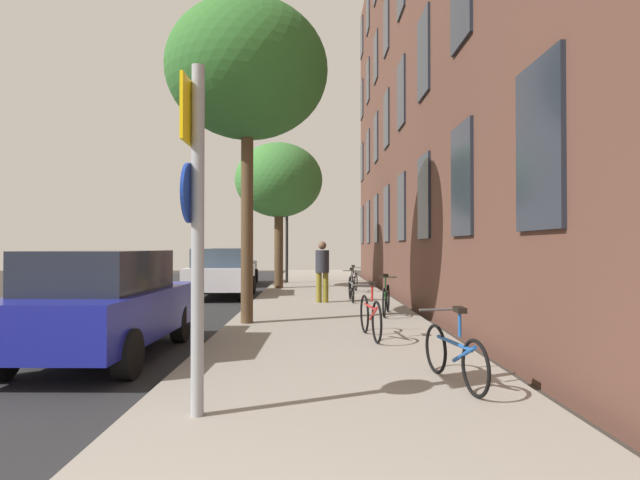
# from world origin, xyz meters

# --- Properties ---
(ground_plane) EXTENTS (41.80, 41.80, 0.00)m
(ground_plane) POSITION_xyz_m (-2.40, 15.00, 0.00)
(ground_plane) COLOR #332D28
(road_asphalt) EXTENTS (7.00, 38.00, 0.01)m
(road_asphalt) POSITION_xyz_m (-4.50, 15.00, 0.01)
(road_asphalt) COLOR #232326
(road_asphalt) RESTS_ON ground
(sidewalk) EXTENTS (4.20, 38.00, 0.12)m
(sidewalk) POSITION_xyz_m (1.10, 15.00, 0.06)
(sidewalk) COLOR gray
(sidewalk) RESTS_ON ground
(building_facade) EXTENTS (0.56, 27.00, 14.70)m
(building_facade) POSITION_xyz_m (3.69, 14.50, 7.37)
(building_facade) COLOR #513328
(building_facade) RESTS_ON ground
(sign_post) EXTENTS (0.16, 0.60, 3.27)m
(sign_post) POSITION_xyz_m (-0.33, 3.95, 2.00)
(sign_post) COLOR gray
(sign_post) RESTS_ON sidewalk
(traffic_light) EXTENTS (0.43, 0.24, 3.73)m
(traffic_light) POSITION_xyz_m (-0.50, 21.73, 2.67)
(traffic_light) COLOR black
(traffic_light) RESTS_ON sidewalk
(tree_near) EXTENTS (3.34, 3.34, 6.65)m
(tree_near) POSITION_xyz_m (-0.60, 9.75, 5.33)
(tree_near) COLOR #4C3823
(tree_near) RESTS_ON sidewalk
(tree_far) EXTENTS (3.35, 3.35, 5.56)m
(tree_far) POSITION_xyz_m (-0.56, 18.81, 4.23)
(tree_far) COLOR #4C3823
(tree_far) RESTS_ON sidewalk
(bicycle_0) EXTENTS (0.45, 1.62, 0.90)m
(bicycle_0) POSITION_xyz_m (2.38, 4.99, 0.47)
(bicycle_0) COLOR black
(bicycle_0) RESTS_ON sidewalk
(bicycle_1) EXTENTS (0.42, 1.72, 0.98)m
(bicycle_1) POSITION_xyz_m (1.76, 7.99, 0.50)
(bicycle_1) COLOR black
(bicycle_1) RESTS_ON sidewalk
(bicycle_2) EXTENTS (0.53, 1.64, 0.95)m
(bicycle_2) POSITION_xyz_m (2.46, 10.99, 0.49)
(bicycle_2) COLOR black
(bicycle_2) RESTS_ON sidewalk
(bicycle_3) EXTENTS (0.42, 1.72, 0.96)m
(bicycle_3) POSITION_xyz_m (1.87, 13.99, 0.50)
(bicycle_3) COLOR black
(bicycle_3) RESTS_ON sidewalk
(bicycle_4) EXTENTS (0.53, 1.65, 0.94)m
(bicycle_4) POSITION_xyz_m (2.18, 16.99, 0.49)
(bicycle_4) COLOR black
(bicycle_4) RESTS_ON sidewalk
(pedestrian_0) EXTENTS (0.53, 0.53, 1.72)m
(pedestrian_0) POSITION_xyz_m (1.02, 13.64, 1.10)
(pedestrian_0) COLOR olive
(pedestrian_0) RESTS_ON sidewalk
(car_0) EXTENTS (1.84, 4.05, 1.62)m
(car_0) POSITION_xyz_m (-2.37, 6.91, 0.84)
(car_0) COLOR navy
(car_0) RESTS_ON road_asphalt
(car_1) EXTENTS (2.00, 3.97, 1.62)m
(car_1) POSITION_xyz_m (-2.29, 16.23, 0.84)
(car_1) COLOR silver
(car_1) RESTS_ON road_asphalt
(car_2) EXTENTS (1.97, 4.10, 1.62)m
(car_2) POSITION_xyz_m (-2.79, 21.97, 0.84)
(car_2) COLOR black
(car_2) RESTS_ON road_asphalt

